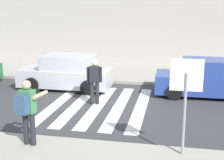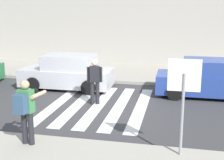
{
  "view_description": "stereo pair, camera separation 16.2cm",
  "coord_description": "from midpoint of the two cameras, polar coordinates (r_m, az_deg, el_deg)",
  "views": [
    {
      "loc": [
        2.71,
        -10.8,
        3.68
      ],
      "look_at": [
        0.6,
        -0.2,
        1.1
      ],
      "focal_mm": 50.0,
      "sensor_mm": 36.0,
      "label": 1
    },
    {
      "loc": [
        2.87,
        -10.77,
        3.68
      ],
      "look_at": [
        0.6,
        -0.2,
        1.1
      ],
      "focal_mm": 50.0,
      "sensor_mm": 36.0,
      "label": 2
    }
  ],
  "objects": [
    {
      "name": "crosswalk_stripe_1",
      "position": [
        12.13,
        -5.71,
        -4.29
      ],
      "size": [
        0.44,
        5.2,
        0.01
      ],
      "primitive_type": "cube",
      "color": "silver",
      "rests_on": "ground"
    },
    {
      "name": "ground_plane",
      "position": [
        11.73,
        -2.27,
        -4.87
      ],
      "size": [
        120.0,
        120.0,
        0.0
      ],
      "primitive_type": "plane",
      "color": "#38383A"
    },
    {
      "name": "parked_car_blue",
      "position": [
        13.48,
        17.48,
        0.13
      ],
      "size": [
        4.1,
        1.92,
        1.55
      ],
      "color": "#284293",
      "rests_on": "ground"
    },
    {
      "name": "photographer_with_backpack",
      "position": [
        8.26,
        -14.97,
        -4.76
      ],
      "size": [
        0.67,
        0.9,
        1.72
      ],
      "color": "#232328",
      "rests_on": "sidewalk_near"
    },
    {
      "name": "parked_car_silver",
      "position": [
        14.24,
        -7.79,
        1.33
      ],
      "size": [
        4.1,
        1.92,
        1.55
      ],
      "color": "#B7BABF",
      "rests_on": "ground"
    },
    {
      "name": "stop_sign",
      "position": [
        7.44,
        13.6,
        -1.17
      ],
      "size": [
        0.76,
        0.08,
        2.36
      ],
      "color": "gray",
      "rests_on": "sidewalk_near"
    },
    {
      "name": "building_facade_far",
      "position": [
        21.4,
        4.7,
        10.41
      ],
      "size": [
        56.0,
        4.0,
        5.14
      ],
      "primitive_type": "cube",
      "color": "#ADA89E",
      "rests_on": "ground"
    },
    {
      "name": "pedestrian_crossing",
      "position": [
        11.77,
        -2.79,
        0.12
      ],
      "size": [
        0.56,
        0.33,
        1.72
      ],
      "color": "#232328",
      "rests_on": "ground"
    },
    {
      "name": "sidewalk_far",
      "position": [
        17.4,
        2.63,
        1.43
      ],
      "size": [
        60.0,
        4.8,
        0.14
      ],
      "primitive_type": "cube",
      "color": "#9E998C",
      "rests_on": "ground"
    },
    {
      "name": "crosswalk_stripe_0",
      "position": [
        12.39,
        -9.24,
        -4.02
      ],
      "size": [
        0.44,
        5.2,
        0.01
      ],
      "primitive_type": "cube",
      "color": "silver",
      "rests_on": "ground"
    },
    {
      "name": "crosswalk_stripe_3",
      "position": [
        11.76,
        1.76,
        -4.81
      ],
      "size": [
        0.44,
        5.2,
        0.01
      ],
      "primitive_type": "cube",
      "color": "silver",
      "rests_on": "ground"
    },
    {
      "name": "crosswalk_stripe_2",
      "position": [
        11.92,
        -2.03,
        -4.55
      ],
      "size": [
        0.44,
        5.2,
        0.01
      ],
      "primitive_type": "cube",
      "color": "silver",
      "rests_on": "ground"
    },
    {
      "name": "crosswalk_stripe_4",
      "position": [
        11.65,
        5.65,
        -5.05
      ],
      "size": [
        0.44,
        5.2,
        0.01
      ],
      "primitive_type": "cube",
      "color": "silver",
      "rests_on": "ground"
    }
  ]
}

